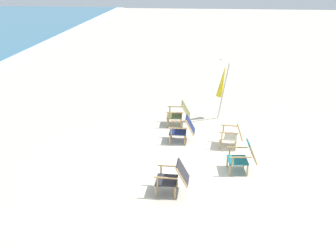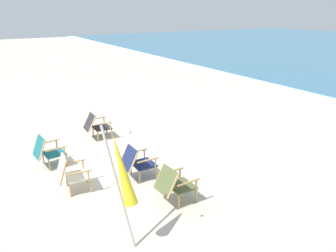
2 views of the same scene
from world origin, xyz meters
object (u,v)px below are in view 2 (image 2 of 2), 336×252
at_px(beach_chair_far_center, 174,184).
at_px(beach_chair_back_right, 71,173).
at_px(beach_chair_front_left, 96,125).
at_px(umbrella_furled_yellow, 122,171).
at_px(beach_chair_front_right, 47,151).
at_px(beach_chair_back_left, 137,161).

xyz_separation_m(beach_chair_far_center, beach_chair_back_right, (-1.51, -1.64, 0.01)).
bearing_deg(beach_chair_front_left, beach_chair_back_right, -29.73).
bearing_deg(umbrella_furled_yellow, beach_chair_back_right, -172.07).
height_order(beach_chair_front_right, umbrella_furled_yellow, umbrella_furled_yellow).
relative_size(beach_chair_far_center, beach_chair_front_left, 1.00).
relative_size(beach_chair_far_center, beach_chair_back_right, 0.96).
xyz_separation_m(beach_chair_back_right, umbrella_furled_yellow, (2.12, 0.30, 0.91)).
relative_size(beach_chair_far_center, beach_chair_front_right, 0.97).
distance_m(beach_chair_front_right, beach_chair_back_right, 1.46).
bearing_deg(beach_chair_front_right, beach_chair_far_center, 31.49).
height_order(beach_chair_front_left, umbrella_furled_yellow, umbrella_furled_yellow).
bearing_deg(beach_chair_front_right, beach_chair_back_left, 43.98).
distance_m(beach_chair_far_center, beach_chair_front_right, 3.46).
bearing_deg(beach_chair_far_center, beach_chair_back_left, -171.23).
height_order(beach_chair_front_right, beach_chair_back_left, beach_chair_front_right).
bearing_deg(beach_chair_front_left, beach_chair_back_left, -1.06).
height_order(beach_chair_front_left, beach_chair_back_right, beach_chair_back_right).
relative_size(beach_chair_far_center, beach_chair_back_left, 0.99).
distance_m(beach_chair_back_right, beach_chair_back_left, 1.46).
relative_size(beach_chair_front_right, beach_chair_back_left, 1.02).
bearing_deg(beach_chair_back_right, beach_chair_far_center, 47.47).
bearing_deg(umbrella_furled_yellow, beach_chair_front_left, 165.78).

